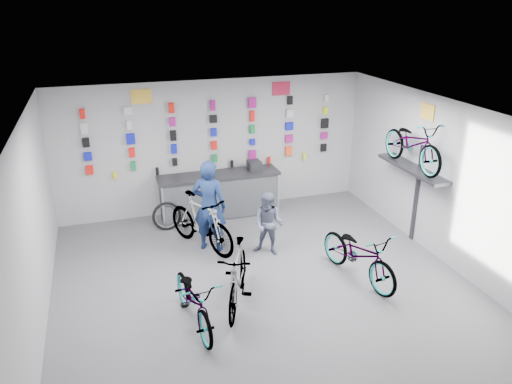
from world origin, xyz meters
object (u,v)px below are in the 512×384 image
object	(u,v)px
counter	(220,195)
bike_right	(359,254)
bike_left	(194,299)
bike_service	(201,222)
bike_center	(238,276)
customer	(269,224)
clerk	(209,206)

from	to	relation	value
counter	bike_right	distance (m)	3.77
bike_left	bike_service	world-z (taller)	bike_service
bike_left	bike_center	bearing A→B (deg)	15.72
bike_left	bike_right	world-z (taller)	bike_right
counter	bike_service	bearing A→B (deg)	-116.97
bike_right	counter	bearing A→B (deg)	103.52
bike_center	customer	world-z (taller)	customer
counter	bike_right	world-z (taller)	counter
bike_left	clerk	size ratio (longest dim) A/B	0.93
bike_right	customer	size ratio (longest dim) A/B	1.49
bike_center	bike_right	bearing A→B (deg)	26.78
counter	clerk	bearing A→B (deg)	-110.41
bike_left	clerk	bearing A→B (deg)	65.00
bike_service	customer	bearing A→B (deg)	-55.51
bike_left	bike_center	size ratio (longest dim) A/B	0.97
bike_center	clerk	xyz separation A→B (m)	(0.01, 2.00, 0.39)
bike_right	clerk	world-z (taller)	clerk
bike_service	clerk	xyz separation A→B (m)	(0.16, -0.09, 0.36)
bike_center	bike_left	bearing A→B (deg)	-134.16
bike_center	customer	size ratio (longest dim) A/B	1.40
counter	bike_center	distance (m)	3.55
bike_right	clerk	distance (m)	2.94
bike_center	customer	bearing A→B (deg)	78.75
bike_center	bike_service	size ratio (longest dim) A/B	0.94
customer	counter	bearing A→B (deg)	138.57
bike_service	counter	bearing A→B (deg)	35.10
counter	bike_right	size ratio (longest dim) A/B	1.45
clerk	customer	xyz separation A→B (m)	(1.02, -0.53, -0.29)
bike_left	bike_service	bearing A→B (deg)	69.16
bike_left	clerk	world-z (taller)	clerk
bike_center	bike_service	xyz separation A→B (m)	(-0.15, 2.09, 0.04)
bike_left	counter	bearing A→B (deg)	64.29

